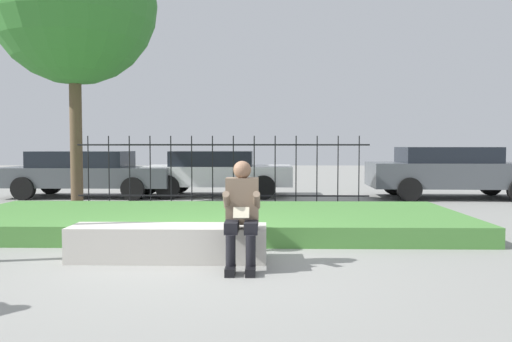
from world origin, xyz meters
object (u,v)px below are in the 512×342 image
(car_parked_left, at_px, (87,172))
(car_parked_right, at_px, (451,171))
(person_seated_reader, at_px, (242,210))
(car_parked_center, at_px, (217,171))
(stone_bench, at_px, (169,245))
(tree_behind_fence, at_px, (74,2))

(car_parked_left, distance_m, car_parked_right, 9.88)
(person_seated_reader, bearing_deg, car_parked_center, 97.52)
(stone_bench, relative_size, person_seated_reader, 1.95)
(stone_bench, relative_size, car_parked_left, 0.52)
(car_parked_left, distance_m, tree_behind_fence, 4.62)
(car_parked_right, bearing_deg, tree_behind_fence, -164.28)
(person_seated_reader, relative_size, car_parked_left, 0.26)
(car_parked_left, xyz_separation_m, tree_behind_fence, (0.61, -2.36, 3.92))
(person_seated_reader, distance_m, car_parked_center, 8.25)
(car_parked_left, bearing_deg, car_parked_center, 6.04)
(car_parked_center, height_order, tree_behind_fence, tree_behind_fence)
(stone_bench, distance_m, car_parked_center, 7.88)
(car_parked_center, distance_m, tree_behind_fence, 5.58)
(car_parked_left, relative_size, car_parked_right, 1.04)
(person_seated_reader, height_order, tree_behind_fence, tree_behind_fence)
(tree_behind_fence, bearing_deg, person_seated_reader, -53.86)
(tree_behind_fence, bearing_deg, stone_bench, -59.13)
(stone_bench, bearing_deg, car_parked_left, 116.16)
(person_seated_reader, bearing_deg, car_parked_left, 120.46)
(stone_bench, xyz_separation_m, car_parked_left, (-3.70, 7.53, 0.49))
(person_seated_reader, xyz_separation_m, car_parked_left, (-4.62, 7.85, 0.02))
(stone_bench, bearing_deg, person_seated_reader, -19.05)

